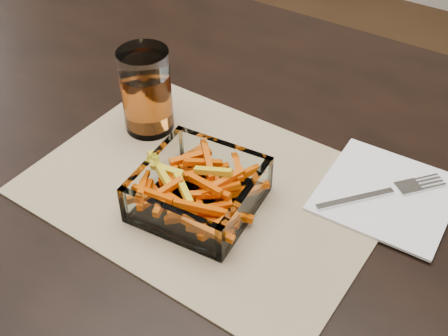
{
  "coord_description": "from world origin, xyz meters",
  "views": [
    {
      "loc": [
        0.44,
        -0.51,
        1.27
      ],
      "look_at": [
        0.15,
        -0.05,
        0.78
      ],
      "focal_mm": 45.0,
      "sensor_mm": 36.0,
      "label": 1
    }
  ],
  "objects": [
    {
      "name": "fork",
      "position": [
        0.34,
        0.05,
        0.76
      ],
      "size": [
        0.13,
        0.15,
        0.0
      ],
      "rotation": [
        0.0,
        0.0,
        -0.7
      ],
      "color": "silver",
      "rests_on": "napkin"
    },
    {
      "name": "napkin",
      "position": [
        0.34,
        0.05,
        0.76
      ],
      "size": [
        0.17,
        0.17,
        0.0
      ],
      "primitive_type": "cube",
      "rotation": [
        0.0,
        0.0,
        0.03
      ],
      "color": "white",
      "rests_on": "placemat"
    },
    {
      "name": "glass_bowl",
      "position": [
        0.14,
        -0.1,
        0.78
      ],
      "size": [
        0.15,
        0.15,
        0.06
      ],
      "rotation": [
        0.0,
        0.0,
        0.09
      ],
      "color": "white",
      "rests_on": "placemat"
    },
    {
      "name": "placemat",
      "position": [
        0.13,
        -0.07,
        0.75
      ],
      "size": [
        0.46,
        0.34,
        0.0
      ],
      "primitive_type": "cube",
      "rotation": [
        0.0,
        0.0,
        -0.03
      ],
      "color": "tan",
      "rests_on": "dining_table"
    },
    {
      "name": "dining_table",
      "position": [
        0.0,
        0.0,
        0.66
      ],
      "size": [
        1.6,
        0.9,
        0.75
      ],
      "color": "black",
      "rests_on": "ground"
    },
    {
      "name": "tumbler",
      "position": [
        -0.01,
        -0.01,
        0.81
      ],
      "size": [
        0.07,
        0.07,
        0.13
      ],
      "color": "white",
      "rests_on": "placemat"
    }
  ]
}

